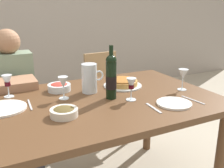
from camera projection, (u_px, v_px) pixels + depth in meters
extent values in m
cube|color=#A3998E|center=(27.00, 0.00, 3.53)|extent=(8.00, 0.10, 2.80)
cube|color=brown|center=(101.00, 102.00, 1.68)|extent=(1.50, 1.00, 0.04)
cylinder|color=brown|center=(220.00, 160.00, 1.72)|extent=(0.07, 0.07, 0.72)
cylinder|color=brown|center=(148.00, 114.00, 2.44)|extent=(0.07, 0.07, 0.72)
cylinder|color=black|center=(111.00, 81.00, 1.65)|extent=(0.07, 0.07, 0.24)
sphere|color=black|center=(111.00, 60.00, 1.62)|extent=(0.07, 0.07, 0.07)
cylinder|color=black|center=(111.00, 52.00, 1.60)|extent=(0.03, 0.03, 0.09)
cylinder|color=black|center=(111.00, 82.00, 1.66)|extent=(0.07, 0.07, 0.08)
cylinder|color=silver|center=(89.00, 78.00, 1.77)|extent=(0.10, 0.10, 0.20)
cylinder|color=silver|center=(89.00, 83.00, 1.78)|extent=(0.10, 0.10, 0.12)
torus|color=silver|center=(99.00, 76.00, 1.80)|extent=(0.07, 0.01, 0.07)
cylinder|color=silver|center=(123.00, 86.00, 1.93)|extent=(0.28, 0.28, 0.01)
cylinder|color=#C18E47|center=(123.00, 83.00, 1.93)|extent=(0.22, 0.22, 0.03)
ellipsoid|color=#9E6028|center=(123.00, 80.00, 1.92)|extent=(0.20, 0.20, 0.02)
cylinder|color=silver|center=(59.00, 88.00, 1.83)|extent=(0.16, 0.16, 0.05)
ellipsoid|color=#B2382D|center=(59.00, 85.00, 1.82)|extent=(0.13, 0.13, 0.03)
cylinder|color=silver|center=(64.00, 113.00, 1.41)|extent=(0.15, 0.15, 0.04)
ellipsoid|color=brown|center=(64.00, 110.00, 1.41)|extent=(0.12, 0.12, 0.03)
cylinder|color=silver|center=(64.00, 98.00, 1.68)|extent=(0.06, 0.06, 0.00)
cylinder|color=silver|center=(64.00, 93.00, 1.67)|extent=(0.01, 0.01, 0.07)
cone|color=silver|center=(63.00, 82.00, 1.65)|extent=(0.06, 0.06, 0.07)
cylinder|color=silver|center=(131.00, 100.00, 1.66)|extent=(0.06, 0.06, 0.00)
cylinder|color=silver|center=(131.00, 94.00, 1.65)|extent=(0.01, 0.01, 0.07)
cone|color=silver|center=(131.00, 84.00, 1.63)|extent=(0.06, 0.06, 0.07)
cylinder|color=#470A14|center=(131.00, 87.00, 1.63)|extent=(0.03, 0.03, 0.03)
cylinder|color=silver|center=(182.00, 89.00, 1.85)|extent=(0.06, 0.06, 0.00)
cylinder|color=silver|center=(182.00, 84.00, 1.84)|extent=(0.01, 0.01, 0.07)
cone|color=silver|center=(183.00, 74.00, 1.82)|extent=(0.07, 0.07, 0.07)
cylinder|color=silver|center=(9.00, 97.00, 1.71)|extent=(0.06, 0.06, 0.00)
cylinder|color=silver|center=(8.00, 91.00, 1.70)|extent=(0.01, 0.01, 0.07)
cone|color=silver|center=(7.00, 81.00, 1.68)|extent=(0.07, 0.07, 0.08)
cylinder|color=#470A14|center=(8.00, 84.00, 1.69)|extent=(0.04, 0.04, 0.03)
cylinder|color=white|center=(174.00, 103.00, 1.58)|extent=(0.21, 0.21, 0.01)
cylinder|color=white|center=(3.00, 108.00, 1.51)|extent=(0.26, 0.26, 0.01)
cube|color=silver|center=(154.00, 108.00, 1.52)|extent=(0.03, 0.16, 0.00)
cube|color=silver|center=(193.00, 100.00, 1.65)|extent=(0.03, 0.18, 0.00)
cube|color=silver|center=(30.00, 105.00, 1.57)|extent=(0.02, 0.18, 0.00)
cube|color=#9E7A51|center=(15.00, 111.00, 2.26)|extent=(0.41, 0.41, 0.02)
cube|color=#9E7A51|center=(10.00, 82.00, 2.36)|extent=(0.36, 0.03, 0.40)
cylinder|color=#9E7A51|center=(41.00, 139.00, 2.25)|extent=(0.04, 0.04, 0.45)
cylinder|color=#9E7A51|center=(34.00, 124.00, 2.55)|extent=(0.04, 0.04, 0.45)
cube|color=gray|center=(12.00, 83.00, 2.15)|extent=(0.34, 0.20, 0.50)
sphere|color=#9E7051|center=(7.00, 42.00, 2.05)|extent=(0.20, 0.20, 0.20)
cube|color=#33333D|center=(18.00, 120.00, 2.06)|extent=(0.31, 0.38, 0.14)
cube|color=#33333D|center=(24.00, 159.00, 2.01)|extent=(0.27, 0.12, 0.40)
cube|color=#9E7051|center=(15.00, 84.00, 1.89)|extent=(0.29, 0.24, 0.06)
cube|color=#9E7A51|center=(109.00, 96.00, 2.63)|extent=(0.42, 0.42, 0.02)
cube|color=#9E7A51|center=(100.00, 72.00, 2.72)|extent=(0.36, 0.05, 0.40)
cylinder|color=#9E7A51|center=(103.00, 127.00, 2.47)|extent=(0.04, 0.04, 0.45)
cylinder|color=#9E7A51|center=(132.00, 120.00, 2.64)|extent=(0.04, 0.04, 0.45)
cylinder|color=#9E7A51|center=(87.00, 115.00, 2.75)|extent=(0.04, 0.04, 0.45)
cylinder|color=#9E7A51|center=(115.00, 109.00, 2.92)|extent=(0.04, 0.04, 0.45)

